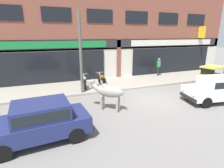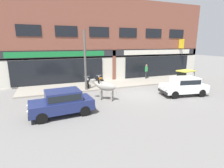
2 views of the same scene
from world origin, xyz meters
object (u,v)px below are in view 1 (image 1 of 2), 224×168
at_px(auto_rickshaw, 210,78).
at_px(cow, 108,92).
at_px(car_1, 217,88).
at_px(pedestrian, 159,65).
at_px(car_0, 40,120).
at_px(motorcycle_1, 102,80).
at_px(motorcycle_0, 84,82).
at_px(utility_pole, 81,54).

bearing_deg(auto_rickshaw, cow, -170.80).
distance_m(car_1, pedestrian, 6.43).
distance_m(car_0, auto_rickshaw, 12.19).
bearing_deg(motorcycle_1, car_1, -44.07).
relative_size(car_0, car_1, 0.98).
xyz_separation_m(auto_rickshaw, motorcycle_0, (-9.01, 2.57, -0.14)).
distance_m(cow, auto_rickshaw, 8.73).
xyz_separation_m(cow, car_1, (6.25, -1.07, -0.19)).
bearing_deg(car_1, motorcycle_1, 135.93).
height_order(pedestrian, utility_pole, utility_pole).
bearing_deg(pedestrian, cow, -141.76).
distance_m(cow, motorcycle_1, 4.20).
bearing_deg(car_1, car_0, -176.44).
bearing_deg(cow, auto_rickshaw, 9.20).
height_order(cow, utility_pole, utility_pole).
relative_size(car_0, pedestrian, 2.32).
bearing_deg(motorcycle_0, motorcycle_1, 4.08).
relative_size(car_0, auto_rickshaw, 1.77).
distance_m(car_1, motorcycle_1, 7.38).
relative_size(motorcycle_0, pedestrian, 1.13).
bearing_deg(car_1, motorcycle_0, 142.84).
relative_size(auto_rickshaw, utility_pole, 0.42).
bearing_deg(utility_pole, pedestrian, 17.65).
height_order(motorcycle_0, pedestrian, pedestrian).
distance_m(cow, utility_pole, 3.44).
bearing_deg(utility_pole, motorcycle_0, 70.80).
relative_size(car_0, utility_pole, 0.74).
relative_size(motorcycle_1, pedestrian, 1.13).
xyz_separation_m(motorcycle_1, pedestrian, (5.81, 1.27, 0.60)).
height_order(car_1, motorcycle_0, car_1).
xyz_separation_m(cow, utility_pole, (-0.75, 2.94, 1.63)).
relative_size(cow, motorcycle_1, 0.96).
distance_m(car_0, car_1, 9.46).
xyz_separation_m(motorcycle_1, utility_pole, (-1.70, -1.12, 2.11)).
bearing_deg(motorcycle_1, car_0, -125.88).
height_order(car_1, motorcycle_1, car_1).
bearing_deg(pedestrian, auto_rickshaw, -64.80).
distance_m(auto_rickshaw, motorcycle_1, 8.11).
height_order(auto_rickshaw, utility_pole, utility_pole).
relative_size(auto_rickshaw, pedestrian, 1.31).
bearing_deg(auto_rickshaw, motorcycle_0, 164.07).
distance_m(car_1, auto_rickshaw, 3.42).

